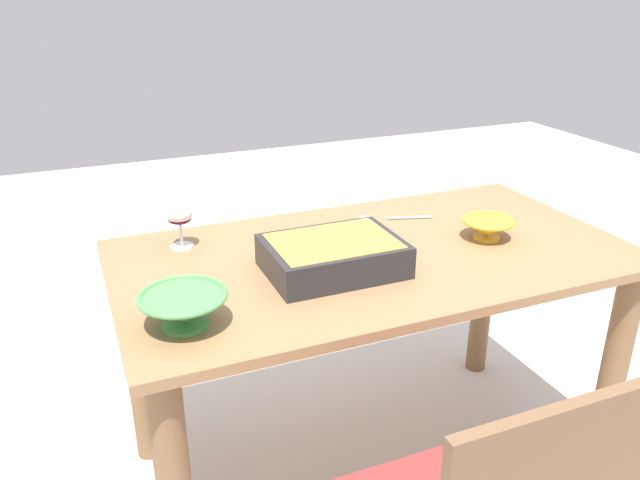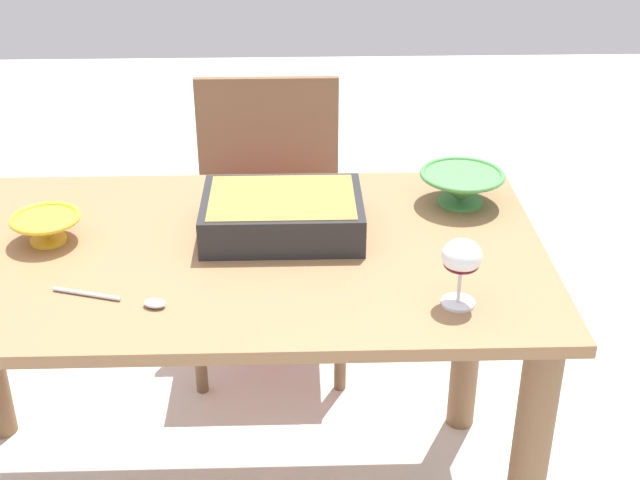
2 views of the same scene
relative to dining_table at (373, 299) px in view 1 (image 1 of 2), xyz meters
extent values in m
plane|color=beige|center=(0.00, 0.00, -0.61)|extent=(8.00, 8.00, 0.00)
cube|color=olive|center=(0.00, 0.00, 0.14)|extent=(1.45, 0.78, 0.03)
cylinder|color=brown|center=(0.65, -0.32, -0.24)|extent=(0.08, 0.08, 0.73)
cylinder|color=brown|center=(-0.65, 0.32, -0.24)|extent=(0.08, 0.08, 0.73)
cylinder|color=brown|center=(0.65, 0.32, -0.24)|extent=(0.08, 0.08, 0.73)
cylinder|color=white|center=(-0.50, 0.24, 0.16)|extent=(0.07, 0.07, 0.01)
cylinder|color=white|center=(-0.50, 0.24, 0.19)|extent=(0.01, 0.01, 0.07)
ellipsoid|color=white|center=(-0.50, 0.24, 0.26)|extent=(0.08, 0.08, 0.06)
ellipsoid|color=#4C0A19|center=(-0.50, 0.24, 0.24)|extent=(0.07, 0.07, 0.03)
cube|color=#262628|center=(-0.16, -0.07, 0.19)|extent=(0.35, 0.25, 0.08)
cube|color=#B27A38|center=(-0.16, -0.07, 0.23)|extent=(0.32, 0.23, 0.02)
cylinder|color=yellow|center=(0.35, -0.04, 0.16)|extent=(0.08, 0.08, 0.01)
cone|color=yellow|center=(0.35, -0.04, 0.18)|extent=(0.14, 0.14, 0.05)
torus|color=yellow|center=(0.35, -0.04, 0.21)|extent=(0.15, 0.15, 0.01)
cylinder|color=#4C994C|center=(-0.58, -0.20, 0.16)|extent=(0.11, 0.11, 0.01)
cone|color=#4C994C|center=(-0.58, -0.20, 0.19)|extent=(0.19, 0.19, 0.07)
torus|color=#4C994C|center=(-0.58, -0.20, 0.23)|extent=(0.20, 0.20, 0.01)
cylinder|color=silver|center=(0.22, 0.19, 0.16)|extent=(0.14, 0.05, 0.01)
ellipsoid|color=silver|center=(0.08, 0.23, 0.16)|extent=(0.05, 0.04, 0.01)
camera|label=1|loc=(-0.77, -1.45, 0.88)|focal=35.36mm
camera|label=2|loc=(-0.19, 1.67, 1.06)|focal=49.39mm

